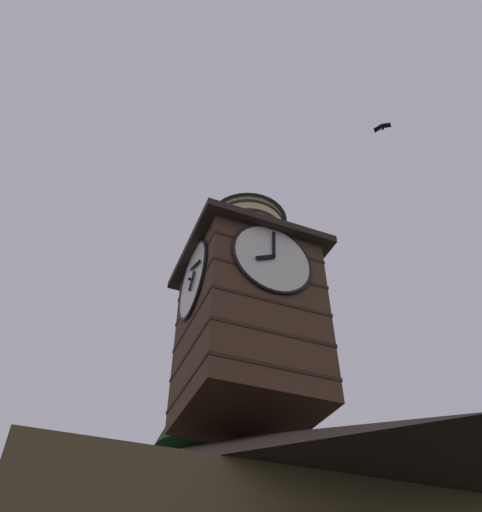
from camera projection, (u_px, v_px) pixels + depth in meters
name	position (u px, v px, depth m)	size (l,w,h in m)	color
clock_tower	(248.00, 303.00, 14.82)	(4.17, 4.17, 8.25)	#4C3323
pine_tree_behind	(201.00, 502.00, 16.47)	(6.10, 6.10, 16.01)	#473323
flying_bird_high	(382.00, 127.00, 17.67)	(0.55, 0.57, 0.15)	black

